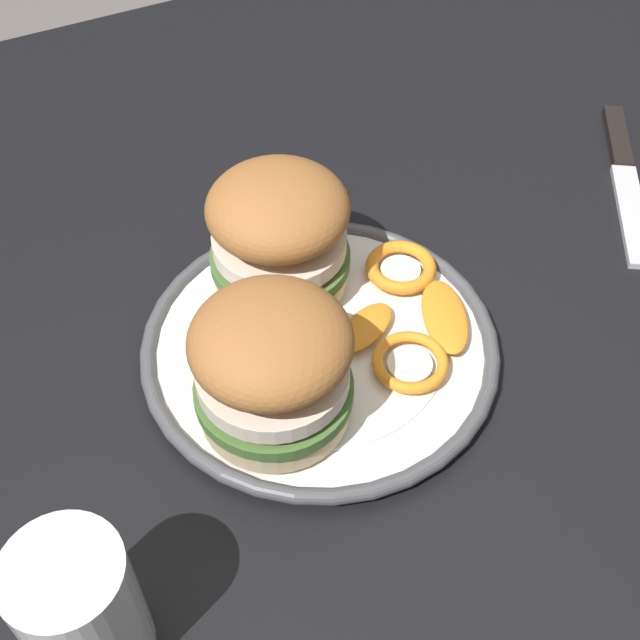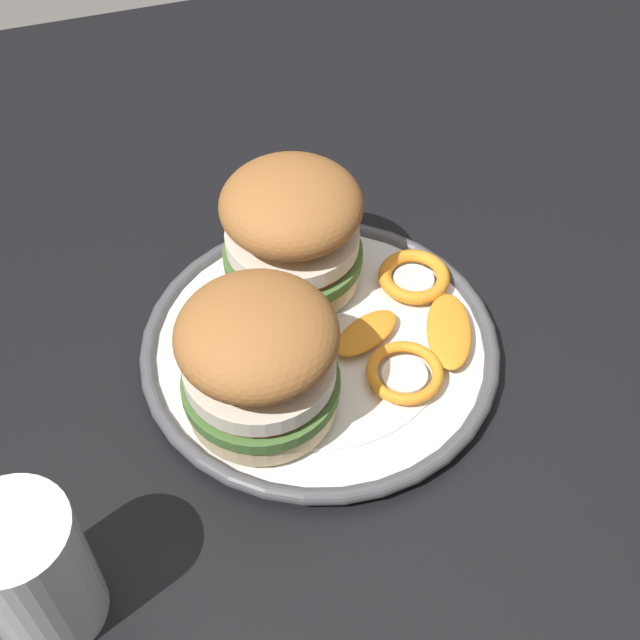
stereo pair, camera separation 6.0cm
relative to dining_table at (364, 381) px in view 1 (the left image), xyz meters
name	(u,v)px [view 1 (the left image)]	position (x,y,z in m)	size (l,w,h in m)	color
dining_table	(364,381)	(0.00, 0.00, 0.00)	(1.16, 1.05, 0.78)	black
dinner_plate	(320,346)	(0.06, 0.03, 0.11)	(0.27, 0.27, 0.02)	white
sandwich_half_left	(272,364)	(0.11, 0.07, 0.17)	(0.14, 0.14, 0.10)	beige
sandwich_half_right	(279,232)	(0.06, -0.04, 0.17)	(0.15, 0.15, 0.10)	beige
orange_peel_curled	(410,362)	(0.01, 0.08, 0.13)	(0.08, 0.08, 0.01)	orange
orange_peel_strip_long	(365,328)	(0.02, 0.04, 0.13)	(0.07, 0.05, 0.01)	orange
orange_peel_strip_short	(445,316)	(-0.04, 0.05, 0.13)	(0.06, 0.08, 0.01)	orange
orange_peel_small_curl	(401,267)	(-0.03, -0.01, 0.13)	(0.07, 0.07, 0.01)	orange
drinking_glass	(84,616)	(0.27, 0.17, 0.15)	(0.07, 0.07, 0.10)	white
table_knife	(623,171)	(-0.29, -0.04, 0.11)	(0.14, 0.20, 0.01)	silver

